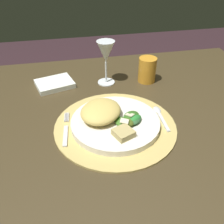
% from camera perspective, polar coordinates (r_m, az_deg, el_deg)
% --- Properties ---
extents(dining_table, '(1.23, 1.00, 0.74)m').
position_cam_1_polar(dining_table, '(0.86, 3.53, -7.87)').
color(dining_table, '#3F331E').
rests_on(dining_table, ground).
extents(placemat, '(0.37, 0.37, 0.01)m').
position_cam_1_polar(placemat, '(0.76, 0.76, -3.21)').
color(placemat, tan).
rests_on(placemat, dining_table).
extents(dinner_plate, '(0.27, 0.27, 0.02)m').
position_cam_1_polar(dinner_plate, '(0.75, 0.77, -2.46)').
color(dinner_plate, white).
rests_on(dinner_plate, placemat).
extents(pasta_serving, '(0.17, 0.18, 0.04)m').
position_cam_1_polar(pasta_serving, '(0.74, -2.60, 0.19)').
color(pasta_serving, '#D9BA60').
rests_on(pasta_serving, dinner_plate).
extents(salad_greens, '(0.10, 0.08, 0.03)m').
position_cam_1_polar(salad_greens, '(0.73, 4.25, -1.66)').
color(salad_greens, '#31611E').
rests_on(salad_greens, dinner_plate).
extents(bread_piece, '(0.07, 0.07, 0.02)m').
position_cam_1_polar(bread_piece, '(0.68, 2.64, -4.84)').
color(bread_piece, tan).
rests_on(bread_piece, dinner_plate).
extents(fork, '(0.03, 0.16, 0.00)m').
position_cam_1_polar(fork, '(0.74, -10.56, -4.11)').
color(fork, silver).
rests_on(fork, placemat).
extents(spoon, '(0.02, 0.13, 0.01)m').
position_cam_1_polar(spoon, '(0.81, 10.84, -0.54)').
color(spoon, silver).
rests_on(spoon, placemat).
extents(napkin, '(0.16, 0.14, 0.02)m').
position_cam_1_polar(napkin, '(0.99, -13.02, 6.35)').
color(napkin, white).
rests_on(napkin, dining_table).
extents(wine_glass, '(0.07, 0.07, 0.17)m').
position_cam_1_polar(wine_glass, '(0.94, -1.43, 13.24)').
color(wine_glass, silver).
rests_on(wine_glass, dining_table).
extents(amber_tumbler, '(0.07, 0.07, 0.10)m').
position_cam_1_polar(amber_tumbler, '(0.99, 8.09, 9.58)').
color(amber_tumbler, orange).
rests_on(amber_tumbler, dining_table).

